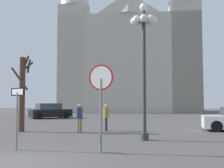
% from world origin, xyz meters
% --- Properties ---
extents(ground_plane, '(120.00, 120.00, 0.00)m').
position_xyz_m(ground_plane, '(0.00, 0.00, 0.00)').
color(ground_plane, '#514F4C').
extents(cathedral, '(21.81, 13.45, 30.45)m').
position_xyz_m(cathedral, '(0.69, 37.93, 9.38)').
color(cathedral, '#BCB5A5').
rests_on(cathedral, ground).
extents(stop_sign, '(0.86, 0.23, 2.96)m').
position_xyz_m(stop_sign, '(2.07, 2.24, 2.11)').
color(stop_sign, slate).
rests_on(stop_sign, ground).
extents(one_way_arrow_sign, '(0.63, 0.31, 2.19)m').
position_xyz_m(one_way_arrow_sign, '(-0.96, 2.36, 1.44)').
color(one_way_arrow_sign, slate).
rests_on(one_way_arrow_sign, ground).
extents(street_lamp, '(1.21, 1.21, 6.17)m').
position_xyz_m(street_lamp, '(3.48, 5.41, 4.36)').
color(street_lamp, '#2D3833').
rests_on(street_lamp, ground).
extents(bare_tree, '(1.00, 1.09, 4.36)m').
position_xyz_m(bare_tree, '(-3.46, 7.91, 2.28)').
color(bare_tree, '#473323').
rests_on(bare_tree, ground).
extents(parked_car_near_black, '(4.29, 3.95, 1.52)m').
position_xyz_m(parked_car_near_black, '(-6.22, 19.92, 0.71)').
color(parked_car_near_black, black).
rests_on(parked_car_near_black, ground).
extents(pedestrian_walking, '(0.32, 0.32, 1.58)m').
position_xyz_m(pedestrian_walking, '(-0.14, 8.07, 0.95)').
color(pedestrian_walking, olive).
rests_on(pedestrian_walking, ground).
extents(pedestrian_standing, '(0.32, 0.32, 1.56)m').
position_xyz_m(pedestrian_standing, '(1.24, 8.88, 0.93)').
color(pedestrian_standing, black).
rests_on(pedestrian_standing, ground).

